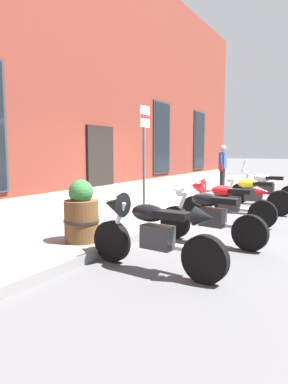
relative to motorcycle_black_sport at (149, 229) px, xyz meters
name	(u,v)px	position (x,y,z in m)	size (l,w,h in m)	color
ground_plane	(188,221)	(3.48, 0.90, -0.57)	(140.00, 140.00, 0.00)	#4C4C4F
sidewalk	(141,213)	(3.48, 2.20, -0.49)	(27.50, 2.59, 0.16)	slate
brick_pub_facade	(9,87)	(3.48, 6.97, 3.03)	(21.50, 7.05, 7.23)	maroon
motorcycle_black_sport	(149,229)	(0.00, 0.00, 0.00)	(0.62, 2.12, 1.05)	black
motorcycle_black_naked	(209,217)	(1.74, -0.23, -0.09)	(0.62, 2.06, 0.98)	black
motorcycle_red_sport	(223,200)	(3.49, 0.07, -0.02)	(0.62, 2.15, 1.01)	black
motorcycle_yellow_naked	(251,195)	(5.17, -0.14, -0.09)	(0.62, 2.06, 0.98)	black
motorcycle_silver_touring	(269,186)	(6.98, -0.24, 0.00)	(0.62, 2.11, 1.37)	black
pedestrian_blue_top	(223,165)	(8.46, 1.68, 0.54)	(0.66, 0.23, 1.69)	black
parking_sign	(144,146)	(2.44, 1.50, 1.17)	(0.36, 0.07, 2.45)	#4C4C51
barrel_planter	(81,215)	(0.28, 1.43, 0.03)	(0.59, 0.59, 1.02)	brown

